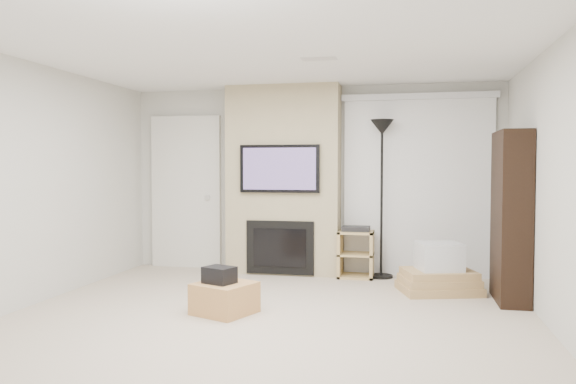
% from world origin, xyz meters
% --- Properties ---
extents(floor, '(5.00, 5.50, 0.00)m').
position_xyz_m(floor, '(0.00, 0.00, 0.00)').
color(floor, beige).
rests_on(floor, ground).
extents(ceiling, '(5.00, 5.50, 0.00)m').
position_xyz_m(ceiling, '(0.00, 0.00, 2.50)').
color(ceiling, white).
rests_on(ceiling, wall_back).
extents(wall_back, '(5.00, 0.00, 2.50)m').
position_xyz_m(wall_back, '(0.00, 2.75, 1.25)').
color(wall_back, beige).
rests_on(wall_back, ground).
extents(wall_front, '(5.00, 0.00, 2.50)m').
position_xyz_m(wall_front, '(0.00, -2.75, 1.25)').
color(wall_front, beige).
rests_on(wall_front, ground).
extents(wall_left, '(0.00, 5.50, 2.50)m').
position_xyz_m(wall_left, '(-2.50, 0.00, 1.25)').
color(wall_left, beige).
rests_on(wall_left, ground).
extents(wall_right, '(0.00, 5.50, 2.50)m').
position_xyz_m(wall_right, '(2.50, 0.00, 1.25)').
color(wall_right, beige).
rests_on(wall_right, ground).
extents(hvac_vent, '(0.35, 0.18, 0.01)m').
position_xyz_m(hvac_vent, '(0.40, 0.80, 2.50)').
color(hvac_vent, silver).
rests_on(hvac_vent, ceiling).
extents(ottoman, '(0.65, 0.65, 0.30)m').
position_xyz_m(ottoman, '(-0.45, 0.38, 0.15)').
color(ottoman, tan).
rests_on(ottoman, floor).
extents(black_bag, '(0.34, 0.31, 0.16)m').
position_xyz_m(black_bag, '(-0.50, 0.35, 0.38)').
color(black_bag, black).
rests_on(black_bag, ottoman).
extents(fireplace_wall, '(1.50, 0.47, 2.50)m').
position_xyz_m(fireplace_wall, '(-0.35, 2.54, 1.24)').
color(fireplace_wall, tan).
rests_on(fireplace_wall, floor).
extents(entry_door, '(1.02, 0.11, 2.14)m').
position_xyz_m(entry_door, '(-1.80, 2.71, 1.05)').
color(entry_door, silver).
rests_on(entry_door, floor).
extents(vertical_blinds, '(1.98, 0.10, 2.37)m').
position_xyz_m(vertical_blinds, '(1.40, 2.70, 1.27)').
color(vertical_blinds, silver).
rests_on(vertical_blinds, floor).
extents(floor_lamp, '(0.30, 0.30, 2.03)m').
position_xyz_m(floor_lamp, '(0.95, 2.50, 1.60)').
color(floor_lamp, black).
rests_on(floor_lamp, floor).
extents(av_stand, '(0.45, 0.38, 0.66)m').
position_xyz_m(av_stand, '(0.63, 2.44, 0.35)').
color(av_stand, tan).
rests_on(av_stand, floor).
extents(box_stack, '(0.99, 0.85, 0.57)m').
position_xyz_m(box_stack, '(1.63, 1.76, 0.22)').
color(box_stack, tan).
rests_on(box_stack, floor).
extents(bookshelf, '(0.30, 0.80, 1.80)m').
position_xyz_m(bookshelf, '(2.34, 1.48, 0.90)').
color(bookshelf, black).
rests_on(bookshelf, floor).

